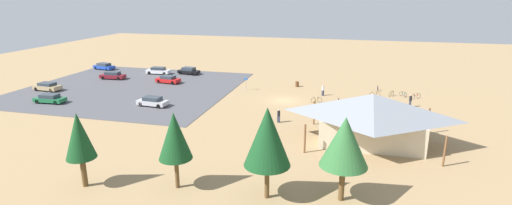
# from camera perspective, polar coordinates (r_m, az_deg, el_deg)

# --- Properties ---
(ground) EXTENTS (160.00, 160.00, 0.00)m
(ground) POSITION_cam_1_polar(r_m,az_deg,el_deg) (57.66, 4.22, 0.24)
(ground) COLOR #9E7F56
(ground) RESTS_ON ground
(parking_lot_asphalt) EXTENTS (34.53, 32.25, 0.05)m
(parking_lot_asphalt) POSITION_cam_1_polar(r_m,az_deg,el_deg) (68.66, -18.03, 2.10)
(parking_lot_asphalt) COLOR #4C4C51
(parking_lot_asphalt) RESTS_ON ground
(bike_pavilion) EXTENTS (13.43, 9.37, 5.46)m
(bike_pavilion) POSITION_cam_1_polar(r_m,az_deg,el_deg) (42.66, 16.78, -1.76)
(bike_pavilion) COLOR beige
(bike_pavilion) RESTS_ON ground
(trash_bin) EXTENTS (0.60, 0.60, 0.90)m
(trash_bin) POSITION_cam_1_polar(r_m,az_deg,el_deg) (66.40, 6.11, 2.72)
(trash_bin) COLOR brown
(trash_bin) RESTS_ON ground
(lot_sign) EXTENTS (0.56, 0.08, 2.20)m
(lot_sign) POSITION_cam_1_polar(r_m,az_deg,el_deg) (63.48, -1.49, 3.08)
(lot_sign) COLOR #99999E
(lot_sign) RESTS_ON ground
(pine_far_east) EXTENTS (2.43, 2.43, 6.45)m
(pine_far_east) POSITION_cam_1_polar(r_m,az_deg,el_deg) (34.42, -24.76, -4.61)
(pine_far_east) COLOR brown
(pine_far_east) RESTS_ON ground
(pine_far_west) EXTENTS (3.65, 3.65, 7.50)m
(pine_far_west) POSITION_cam_1_polar(r_m,az_deg,el_deg) (29.29, 1.69, -5.13)
(pine_far_west) COLOR brown
(pine_far_west) RESTS_ON ground
(pine_midwest) EXTENTS (2.75, 2.75, 6.57)m
(pine_midwest) POSITION_cam_1_polar(r_m,az_deg,el_deg) (31.68, -11.98, -4.90)
(pine_midwest) COLOR brown
(pine_midwest) RESTS_ON ground
(pine_mideast) EXTENTS (3.71, 3.71, 6.85)m
(pine_mideast) POSITION_cam_1_polar(r_m,az_deg,el_deg) (29.79, 13.00, -5.75)
(pine_mideast) COLOR brown
(pine_mideast) RESTS_ON ground
(bicycle_orange_near_porch) EXTENTS (1.62, 0.48, 0.80)m
(bicycle_orange_near_porch) POSITION_cam_1_polar(r_m,az_deg,el_deg) (62.62, 17.22, 1.17)
(bicycle_orange_near_porch) COLOR black
(bicycle_orange_near_porch) RESTS_ON ground
(bicycle_yellow_lone_west) EXTENTS (1.57, 0.76, 0.87)m
(bicycle_yellow_lone_west) POSITION_cam_1_polar(r_m,az_deg,el_deg) (57.27, 8.95, 0.38)
(bicycle_yellow_lone_west) COLOR black
(bicycle_yellow_lone_west) RESTS_ON ground
(bicycle_red_near_sign) EXTENTS (1.51, 1.12, 0.87)m
(bicycle_red_near_sign) POSITION_cam_1_polar(r_m,az_deg,el_deg) (63.45, 22.61, 0.87)
(bicycle_red_near_sign) COLOR black
(bicycle_red_near_sign) RESTS_ON ground
(bicycle_teal_lone_east) EXTENTS (0.97, 1.44, 0.81)m
(bicycle_teal_lone_east) POSITION_cam_1_polar(r_m,az_deg,el_deg) (64.01, 20.99, 1.14)
(bicycle_teal_lone_east) COLOR black
(bicycle_teal_lone_east) RESTS_ON ground
(bicycle_white_yard_left) EXTENTS (0.82, 1.53, 0.90)m
(bicycle_white_yard_left) POSITION_cam_1_polar(r_m,az_deg,el_deg) (54.77, 14.88, -0.71)
(bicycle_white_yard_left) COLOR black
(bicycle_white_yard_left) RESTS_ON ground
(bicycle_silver_trailside) EXTENTS (0.60, 1.65, 0.86)m
(bicycle_silver_trailside) POSITION_cam_1_polar(r_m,az_deg,el_deg) (55.30, 11.97, -0.36)
(bicycle_silver_trailside) COLOR black
(bicycle_silver_trailside) RESTS_ON ground
(bicycle_purple_yard_right) EXTENTS (1.72, 0.50, 0.88)m
(bicycle_purple_yard_right) POSITION_cam_1_polar(r_m,az_deg,el_deg) (54.03, 10.56, -0.66)
(bicycle_purple_yard_right) COLOR black
(bicycle_purple_yard_right) RESTS_ON ground
(bicycle_black_by_bin) EXTENTS (0.48, 1.65, 0.80)m
(bicycle_black_by_bin) POSITION_cam_1_polar(r_m,az_deg,el_deg) (57.13, 12.09, 0.14)
(bicycle_black_by_bin) COLOR black
(bicycle_black_by_bin) RESTS_ON ground
(bicycle_green_yard_front) EXTENTS (0.48, 1.67, 0.82)m
(bicycle_green_yard_front) POSITION_cam_1_polar(r_m,az_deg,el_deg) (52.61, 14.74, -1.41)
(bicycle_green_yard_front) COLOR black
(bicycle_green_yard_front) RESTS_ON ground
(bicycle_blue_yard_center) EXTENTS (0.48, 1.75, 0.75)m
(bicycle_blue_yard_center) POSITION_cam_1_polar(r_m,az_deg,el_deg) (66.43, 17.60, 1.97)
(bicycle_blue_yard_center) COLOR black
(bicycle_blue_yard_center) RESTS_ON ground
(bicycle_orange_back_row) EXTENTS (1.66, 0.80, 0.82)m
(bicycle_orange_back_row) POSITION_cam_1_polar(r_m,az_deg,el_deg) (53.13, 8.33, -0.84)
(bicycle_orange_back_row) COLOR black
(bicycle_orange_back_row) RESTS_ON ground
(bicycle_yellow_edge_north) EXTENTS (0.88, 1.52, 0.82)m
(bicycle_yellow_edge_north) POSITION_cam_1_polar(r_m,az_deg,el_deg) (63.63, 19.43, 1.22)
(bicycle_yellow_edge_north) COLOR black
(bicycle_yellow_edge_north) RESTS_ON ground
(car_black_second_row) EXTENTS (4.47, 2.46, 1.37)m
(car_black_second_row) POSITION_cam_1_polar(r_m,az_deg,el_deg) (77.03, -9.94, 4.65)
(car_black_second_row) COLOR black
(car_black_second_row) RESTS_ON parking_lot_asphalt
(car_blue_aisle_side) EXTENTS (4.87, 2.74, 1.35)m
(car_blue_aisle_side) POSITION_cam_1_polar(r_m,az_deg,el_deg) (86.59, -21.60, 5.02)
(car_blue_aisle_side) COLOR #1E42B2
(car_blue_aisle_side) RESTS_ON parking_lot_asphalt
(car_tan_far_end) EXTENTS (4.59, 2.14, 1.34)m
(car_tan_far_end) POSITION_cam_1_polar(r_m,az_deg,el_deg) (71.91, -28.54, 2.10)
(car_tan_far_end) COLOR tan
(car_tan_far_end) RESTS_ON parking_lot_asphalt
(car_maroon_by_curb) EXTENTS (4.69, 2.06, 1.39)m
(car_maroon_by_curb) POSITION_cam_1_polar(r_m,az_deg,el_deg) (76.40, -20.47, 3.78)
(car_maroon_by_curb) COLOR maroon
(car_maroon_by_curb) RESTS_ON parking_lot_asphalt
(car_white_near_entry) EXTENTS (4.69, 1.97, 1.37)m
(car_white_near_entry) POSITION_cam_1_polar(r_m,az_deg,el_deg) (78.43, -14.28, 4.60)
(car_white_near_entry) COLOR white
(car_white_near_entry) RESTS_ON parking_lot_asphalt
(car_green_front_row) EXTENTS (4.52, 1.96, 1.31)m
(car_green_front_row) POSITION_cam_1_polar(r_m,az_deg,el_deg) (63.74, -28.25, 0.53)
(car_green_front_row) COLOR #1E6B3D
(car_green_front_row) RESTS_ON parking_lot_asphalt
(car_silver_end_stall) EXTENTS (4.47, 2.11, 1.35)m
(car_silver_end_stall) POSITION_cam_1_polar(r_m,az_deg,el_deg) (56.56, -15.09, 0.16)
(car_silver_end_stall) COLOR #BCBCC1
(car_silver_end_stall) RESTS_ON parking_lot_asphalt
(car_red_mid_lot) EXTENTS (4.44, 2.31, 1.33)m
(car_red_mid_lot) POSITION_cam_1_polar(r_m,az_deg,el_deg) (70.19, -12.90, 3.36)
(car_red_mid_lot) COLOR red
(car_red_mid_lot) RESTS_ON parking_lot_asphalt
(visitor_at_bikes) EXTENTS (0.36, 0.36, 1.73)m
(visitor_at_bikes) POSITION_cam_1_polar(r_m,az_deg,el_deg) (47.91, 3.38, -1.94)
(visitor_at_bikes) COLOR #2D3347
(visitor_at_bikes) RESTS_ON ground
(visitor_by_pavilion) EXTENTS (0.38, 0.40, 1.74)m
(visitor_by_pavilion) POSITION_cam_1_polar(r_m,az_deg,el_deg) (61.12, 9.89, 1.84)
(visitor_by_pavilion) COLOR #2D3347
(visitor_by_pavilion) RESTS_ON ground
(visitor_crossing_yard) EXTENTS (0.36, 0.38, 1.84)m
(visitor_crossing_yard) POSITION_cam_1_polar(r_m,az_deg,el_deg) (58.39, 21.91, 0.28)
(visitor_crossing_yard) COLOR #2D3347
(visitor_crossing_yard) RESTS_ON ground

